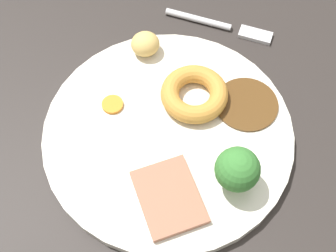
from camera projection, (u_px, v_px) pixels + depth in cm
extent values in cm
cube|color=#2B2623|center=(173.00, 128.00, 57.49)|extent=(120.00, 84.00, 3.60)
cylinder|color=silver|center=(168.00, 133.00, 54.23)|extent=(29.72, 29.72, 1.40)
cylinder|color=#563819|center=(247.00, 104.00, 55.29)|extent=(7.73, 7.73, 0.30)
cube|color=#9E664C|center=(169.00, 197.00, 49.03)|extent=(10.38, 9.92, 0.80)
torus|color=#C68938|center=(194.00, 94.00, 54.87)|extent=(8.21, 8.21, 2.24)
ellipsoid|color=#D8B260|center=(145.00, 44.00, 58.32)|extent=(4.76, 4.83, 2.93)
cylinder|color=orange|center=(113.00, 104.00, 55.17)|extent=(2.61, 2.61, 0.44)
cylinder|color=#8CB766|center=(234.00, 179.00, 49.53)|extent=(1.43, 1.43, 1.77)
sphere|color=#387A33|center=(237.00, 169.00, 47.29)|extent=(4.86, 4.86, 4.86)
cylinder|color=silver|center=(198.00, 19.00, 63.66)|extent=(1.60, 9.54, 0.90)
cube|color=silver|center=(255.00, 35.00, 62.43)|extent=(2.33, 4.64, 0.60)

